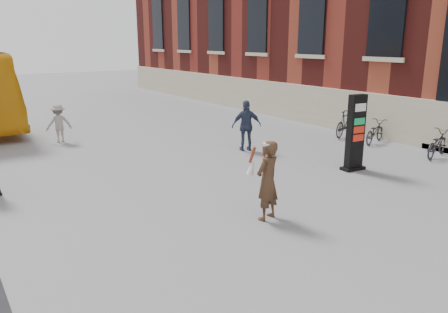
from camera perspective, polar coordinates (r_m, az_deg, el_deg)
ground at (r=9.75m, az=4.00°, el=-8.48°), size 100.00×100.00×0.00m
info_pylon at (r=13.81m, az=16.79°, el=2.97°), size 0.78×0.44×2.32m
woman at (r=9.61m, az=5.64°, el=-3.02°), size 0.79×0.75×1.79m
pedestrian_b at (r=18.21m, az=-20.77°, el=4.08°), size 0.99×0.60×1.50m
pedestrian_c at (r=15.69m, az=2.96°, el=4.03°), size 1.16×0.83×1.82m
bike_4 at (r=16.58m, az=26.07°, el=1.53°), size 1.86×1.01×0.93m
bike_6 at (r=17.94m, az=19.08°, el=3.08°), size 1.79×1.07×0.89m
bike_7 at (r=18.80m, az=15.60°, el=4.19°), size 1.88×1.05×1.09m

